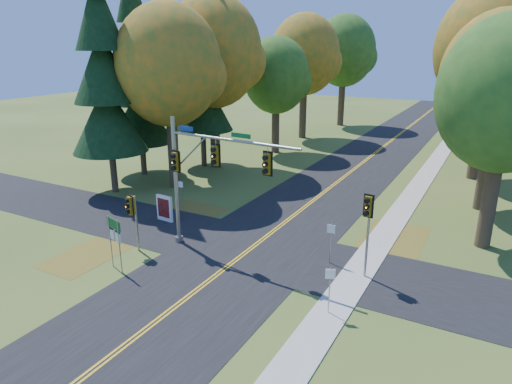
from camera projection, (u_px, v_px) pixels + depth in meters
The scene contains 30 objects.
ground at pixel (233, 263), 24.28m from camera, with size 160.00×160.00×0.00m, color #3C521D.
road_main at pixel (233, 262), 24.28m from camera, with size 8.00×160.00×0.02m, color black.
road_cross at pixel (251, 248), 25.95m from camera, with size 60.00×6.00×0.02m, color black.
centerline_left at pixel (231, 262), 24.32m from camera, with size 0.10×160.00×0.01m, color gold.
centerline_right at pixel (235, 263), 24.23m from camera, with size 0.10×160.00×0.01m, color gold.
sidewalk_east at pixel (345, 291), 21.44m from camera, with size 1.60×160.00×0.06m, color #9E998E.
leaf_patch_w_near at pixel (181, 217), 30.58m from camera, with size 4.00×6.00×0.00m, color brown.
leaf_patch_e at pixel (388, 247), 26.18m from camera, with size 3.50×8.00×0.00m, color brown.
leaf_patch_w_far at pixel (89, 254), 25.20m from camera, with size 3.00×5.00×0.00m, color brown.
tree_w_a at pixel (170, 66), 34.23m from camera, with size 8.00×8.00×14.15m.
tree_e_a at pixel (508, 96), 23.66m from camera, with size 7.20×7.20×12.73m.
tree_w_b at pixel (214, 52), 39.98m from camera, with size 8.60×8.60×15.38m.
tree_e_b at pixel (501, 79), 29.49m from camera, with size 7.60×7.60×13.33m.
tree_w_c at pixel (277, 76), 46.56m from camera, with size 6.80×6.80×11.91m.
tree_e_c at pixel (492, 49), 36.20m from camera, with size 8.80×8.80×15.79m.
tree_w_d at pixel (306, 55), 53.52m from camera, with size 8.20×8.20×14.56m.
tree_e_d at pixel (486, 74), 44.89m from camera, with size 7.00×7.00×12.32m.
tree_w_e at pixel (345, 51), 61.97m from camera, with size 8.40×8.40×14.97m.
tree_e_e at pixel (504, 61), 52.97m from camera, with size 7.80×7.80×13.74m.
pine_a at pixel (104, 71), 33.05m from camera, with size 5.60×5.60×19.48m.
pine_b at pixel (137, 80), 38.22m from camera, with size 5.60×5.60×17.31m.
pine_c at pixel (200, 60), 40.54m from camera, with size 5.60×5.60×20.56m.
traffic_mast at pixel (202, 169), 24.33m from camera, with size 8.08×1.04×7.35m.
east_signal_pole at pixel (368, 215), 21.62m from camera, with size 0.51×0.59×4.42m.
ped_signal_pole at pixel (132, 210), 24.79m from camera, with size 0.51×0.61×3.35m.
route_sign_cluster at pixel (114, 233), 22.96m from camera, with size 1.28×0.43×2.85m.
info_kiosk at pixel (165, 208), 29.72m from camera, with size 1.27×0.28×1.74m.
reg_sign_e_north at pixel (331, 236), 23.76m from camera, with size 0.43×0.07×2.27m.
reg_sign_e_south at pixel (330, 282), 19.26m from camera, with size 0.40×0.20×2.21m.
reg_sign_w at pixel (181, 189), 31.86m from camera, with size 0.39×0.06×2.04m.
Camera 1 is at (11.60, -18.62, 11.13)m, focal length 32.00 mm.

